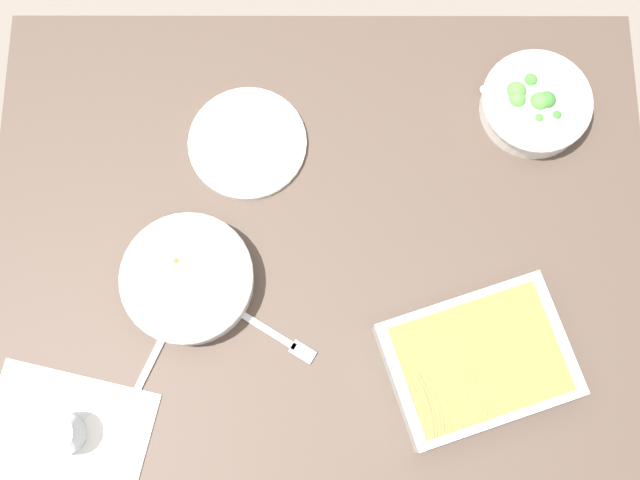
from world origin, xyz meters
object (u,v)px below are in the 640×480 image
(baking_dish, at_px, (478,360))
(fork_on_table, at_px, (277,336))
(drink_cup, at_px, (59,434))
(stew_bowl, at_px, (188,279))
(spoon_by_broccoli, at_px, (510,101))
(spoon_spare, at_px, (84,415))
(side_plate, at_px, (247,143))
(spoon_by_stew, at_px, (163,338))
(broccoli_bowl, at_px, (535,104))

(baking_dish, xyz_separation_m, fork_on_table, (0.34, -0.04, -0.03))
(baking_dish, relative_size, drink_cup, 4.16)
(stew_bowl, relative_size, spoon_by_broccoli, 1.39)
(spoon_spare, height_order, fork_on_table, spoon_spare)
(side_plate, height_order, spoon_by_broccoli, side_plate)
(drink_cup, height_order, spoon_by_stew, drink_cup)
(baking_dish, relative_size, fork_on_table, 2.21)
(broccoli_bowl, bearing_deg, drink_cup, 35.66)
(stew_bowl, relative_size, side_plate, 1.06)
(stew_bowl, distance_m, spoon_by_broccoli, 0.69)
(side_plate, relative_size, spoon_spare, 1.55)
(stew_bowl, height_order, spoon_by_stew, stew_bowl)
(spoon_by_stew, xyz_separation_m, spoon_spare, (0.13, 0.13, 0.00))
(stew_bowl, xyz_separation_m, baking_dish, (-0.50, 0.14, 0.00))
(spoon_by_stew, height_order, spoon_spare, same)
(baking_dish, distance_m, spoon_by_broccoli, 0.50)
(drink_cup, relative_size, spoon_by_broccoli, 0.51)
(spoon_by_stew, bearing_deg, side_plate, -111.09)
(stew_bowl, bearing_deg, side_plate, -109.94)
(baking_dish, height_order, drink_cup, drink_cup)
(fork_on_table, bearing_deg, baking_dish, 172.64)
(baking_dish, relative_size, spoon_by_stew, 2.11)
(side_plate, bearing_deg, baking_dish, 135.08)
(broccoli_bowl, bearing_deg, spoon_by_broccoli, -24.77)
(stew_bowl, bearing_deg, spoon_spare, 53.36)
(stew_bowl, bearing_deg, broccoli_bowl, -152.14)
(broccoli_bowl, height_order, fork_on_table, broccoli_bowl)
(spoon_by_broccoli, bearing_deg, spoon_spare, 37.33)
(broccoli_bowl, distance_m, drink_cup, 1.02)
(side_plate, relative_size, fork_on_table, 1.37)
(baking_dish, xyz_separation_m, drink_cup, (0.70, 0.12, 0.00))
(broccoli_bowl, relative_size, drink_cup, 2.40)
(side_plate, distance_m, spoon_by_stew, 0.39)
(drink_cup, height_order, spoon_spare, drink_cup)
(drink_cup, xyz_separation_m, fork_on_table, (-0.36, -0.17, -0.04))
(spoon_by_broccoli, xyz_separation_m, spoon_spare, (0.76, 0.58, 0.00))
(baking_dish, relative_size, spoon_by_broccoli, 2.12)
(side_plate, height_order, spoon_spare, side_plate)
(broccoli_bowl, height_order, baking_dish, broccoli_bowl)
(broccoli_bowl, xyz_separation_m, drink_cup, (0.83, 0.59, 0.01))
(baking_dish, xyz_separation_m, spoon_spare, (0.67, 0.09, -0.03))
(spoon_by_broccoli, bearing_deg, baking_dish, 79.58)
(stew_bowl, relative_size, fork_on_table, 1.45)
(drink_cup, distance_m, side_plate, 0.60)
(side_plate, height_order, fork_on_table, side_plate)
(side_plate, height_order, spoon_by_stew, side_plate)
(baking_dish, relative_size, spoon_spare, 2.49)
(stew_bowl, xyz_separation_m, fork_on_table, (-0.16, 0.10, -0.03))
(broccoli_bowl, xyz_separation_m, spoon_by_stew, (0.67, 0.43, -0.03))
(stew_bowl, relative_size, baking_dish, 0.66)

